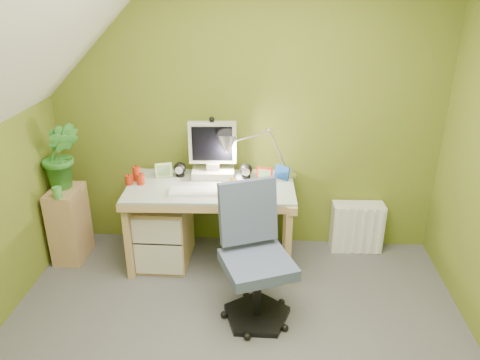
# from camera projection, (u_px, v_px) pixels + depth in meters

# --- Properties ---
(wall_back) EXTENTS (3.20, 0.01, 2.40)m
(wall_back) POSITION_uv_depth(u_px,v_px,m) (245.00, 111.00, 3.79)
(wall_back) COLOR olive
(wall_back) RESTS_ON floor
(slope_ceiling) EXTENTS (1.10, 3.20, 1.10)m
(slope_ceiling) POSITION_uv_depth(u_px,v_px,m) (7.00, 61.00, 2.13)
(slope_ceiling) COLOR white
(slope_ceiling) RESTS_ON wall_left
(desk) EXTENTS (1.33, 0.71, 0.70)m
(desk) POSITION_uv_depth(u_px,v_px,m) (212.00, 224.00, 3.81)
(desk) COLOR tan
(desk) RESTS_ON floor
(monitor) EXTENTS (0.40, 0.25, 0.53)m
(monitor) POSITION_uv_depth(u_px,v_px,m) (213.00, 146.00, 3.73)
(monitor) COLOR #B6B4A4
(monitor) RESTS_ON desk
(speaker_left) EXTENTS (0.11, 0.11, 0.12)m
(speaker_left) POSITION_uv_depth(u_px,v_px,m) (180.00, 169.00, 3.81)
(speaker_left) COLOR black
(speaker_left) RESTS_ON desk
(speaker_right) EXTENTS (0.12, 0.12, 0.12)m
(speaker_right) POSITION_uv_depth(u_px,v_px,m) (246.00, 171.00, 3.77)
(speaker_right) COLOR black
(speaker_right) RESTS_ON desk
(keyboard) EXTENTS (0.44, 0.17, 0.02)m
(keyboard) POSITION_uv_depth(u_px,v_px,m) (198.00, 191.00, 3.54)
(keyboard) COLOR white
(keyboard) RESTS_ON desk
(mousepad) EXTENTS (0.26, 0.21, 0.01)m
(mousepad) POSITION_uv_depth(u_px,v_px,m) (258.00, 194.00, 3.52)
(mousepad) COLOR #D25120
(mousepad) RESTS_ON desk
(mouse) EXTENTS (0.11, 0.08, 0.04)m
(mouse) POSITION_uv_depth(u_px,v_px,m) (259.00, 192.00, 3.51)
(mouse) COLOR white
(mouse) RESTS_ON mousepad
(amber_tumbler) EXTENTS (0.08, 0.08, 0.09)m
(amber_tumbler) POSITION_uv_depth(u_px,v_px,m) (233.00, 185.00, 3.57)
(amber_tumbler) COLOR #8B5D14
(amber_tumbler) RESTS_ON desk
(candle_cluster) EXTENTS (0.17, 0.15, 0.12)m
(candle_cluster) POSITION_uv_depth(u_px,v_px,m) (135.00, 176.00, 3.69)
(candle_cluster) COLOR #B3250F
(candle_cluster) RESTS_ON desk
(photo_frame_red) EXTENTS (0.13, 0.04, 0.11)m
(photo_frame_red) POSITION_uv_depth(u_px,v_px,m) (265.00, 174.00, 3.73)
(photo_frame_red) COLOR red
(photo_frame_red) RESTS_ON desk
(photo_frame_blue) EXTENTS (0.12, 0.09, 0.11)m
(photo_frame_blue) POSITION_uv_depth(u_px,v_px,m) (282.00, 172.00, 3.76)
(photo_frame_blue) COLOR #154294
(photo_frame_blue) RESTS_ON desk
(photo_frame_green) EXTENTS (0.14, 0.06, 0.12)m
(photo_frame_green) POSITION_uv_depth(u_px,v_px,m) (164.00, 170.00, 3.80)
(photo_frame_green) COLOR beige
(photo_frame_green) RESTS_ON desk
(desk_lamp) EXTENTS (0.61, 0.34, 0.61)m
(desk_lamp) POSITION_uv_depth(u_px,v_px,m) (269.00, 142.00, 3.68)
(desk_lamp) COLOR #ABABAF
(desk_lamp) RESTS_ON desk
(side_ledge) EXTENTS (0.23, 0.36, 0.63)m
(side_ledge) POSITION_uv_depth(u_px,v_px,m) (70.00, 224.00, 3.89)
(side_ledge) COLOR tan
(side_ledge) RESTS_ON floor
(potted_plant) EXTENTS (0.35, 0.31, 0.55)m
(potted_plant) POSITION_uv_depth(u_px,v_px,m) (61.00, 155.00, 3.70)
(potted_plant) COLOR #307C29
(potted_plant) RESTS_ON side_ledge
(green_cup) EXTENTS (0.07, 0.07, 0.09)m
(green_cup) POSITION_uv_depth(u_px,v_px,m) (57.00, 193.00, 3.61)
(green_cup) COLOR #479A40
(green_cup) RESTS_ON side_ledge
(task_chair) EXTENTS (0.65, 0.65, 0.90)m
(task_chair) POSITION_uv_depth(u_px,v_px,m) (258.00, 263.00, 3.11)
(task_chair) COLOR #455272
(task_chair) RESTS_ON floor
(radiator) EXTENTS (0.44, 0.19, 0.43)m
(radiator) POSITION_uv_depth(u_px,v_px,m) (357.00, 227.00, 4.04)
(radiator) COLOR silver
(radiator) RESTS_ON floor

